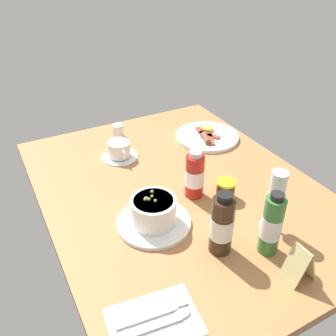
% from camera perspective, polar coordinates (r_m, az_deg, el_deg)
% --- Properties ---
extents(ground_plane, '(1.10, 0.84, 0.03)m').
position_cam_1_polar(ground_plane, '(1.18, 1.81, -3.74)').
color(ground_plane, '#9E6B3D').
extents(porridge_bowl, '(0.21, 0.21, 0.09)m').
position_cam_1_polar(porridge_bowl, '(1.01, -2.29, -7.15)').
color(porridge_bowl, white).
rests_on(porridge_bowl, ground_plane).
extents(cutlery_setting, '(0.16, 0.21, 0.01)m').
position_cam_1_polar(cutlery_setting, '(0.83, -1.95, -22.91)').
color(cutlery_setting, white).
rests_on(cutlery_setting, ground_plane).
extents(coffee_cup, '(0.14, 0.13, 0.06)m').
position_cam_1_polar(coffee_cup, '(1.32, -7.70, 2.78)').
color(coffee_cup, white).
rests_on(coffee_cup, ground_plane).
extents(creamer_jug, '(0.04, 0.05, 0.06)m').
position_cam_1_polar(creamer_jug, '(1.47, -7.95, 5.92)').
color(creamer_jug, white).
rests_on(creamer_jug, ground_plane).
extents(wine_glass, '(0.06, 0.06, 0.18)m').
position_cam_1_polar(wine_glass, '(0.99, 16.87, -3.52)').
color(wine_glass, white).
rests_on(wine_glass, ground_plane).
extents(jam_jar, '(0.06, 0.06, 0.06)m').
position_cam_1_polar(jam_jar, '(1.13, 9.12, -3.30)').
color(jam_jar, '#42280D').
rests_on(jam_jar, ground_plane).
extents(sauce_bottle_green, '(0.05, 0.05, 0.18)m').
position_cam_1_polar(sauce_bottle_green, '(0.94, 16.09, -8.69)').
color(sauce_bottle_green, '#337233').
rests_on(sauce_bottle_green, ground_plane).
extents(sauce_bottle_red, '(0.06, 0.06, 0.16)m').
position_cam_1_polar(sauce_bottle_red, '(1.10, 4.23, -1.21)').
color(sauce_bottle_red, '#B21E19').
rests_on(sauce_bottle_red, ground_plane).
extents(sauce_bottle_brown, '(0.06, 0.06, 0.18)m').
position_cam_1_polar(sauce_bottle_brown, '(0.92, 8.53, -8.94)').
color(sauce_bottle_brown, '#382314').
rests_on(sauce_bottle_brown, ground_plane).
extents(breakfast_plate, '(0.25, 0.25, 0.04)m').
position_cam_1_polar(breakfast_plate, '(1.46, 6.20, 5.06)').
color(breakfast_plate, white).
rests_on(breakfast_plate, ground_plane).
extents(menu_card, '(0.05, 0.07, 0.10)m').
position_cam_1_polar(menu_card, '(0.92, 20.21, -13.97)').
color(menu_card, tan).
rests_on(menu_card, ground_plane).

